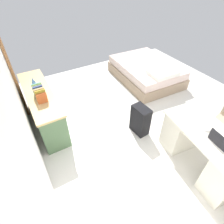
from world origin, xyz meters
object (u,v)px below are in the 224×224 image
(suitcase_black, at_px, (140,120))
(desk, at_px, (203,150))
(credenza, at_px, (43,108))
(figurine_small, at_px, (33,80))
(bed, at_px, (146,72))
(laptop, at_px, (221,142))
(computer_mouse, at_px, (208,130))

(suitcase_black, bearing_deg, desk, -165.06)
(credenza, bearing_deg, figurine_small, 0.24)
(suitcase_black, xyz_separation_m, figurine_small, (1.57, 1.53, 0.52))
(desk, relative_size, bed, 0.77)
(suitcase_black, relative_size, laptop, 1.80)
(computer_mouse, bearing_deg, bed, -13.30)
(desk, relative_size, laptop, 4.51)
(suitcase_black, bearing_deg, laptop, -169.93)
(laptop, bearing_deg, bed, -20.08)
(figurine_small, bearing_deg, suitcase_black, -135.83)
(bed, xyz_separation_m, suitcase_black, (-1.53, 1.35, 0.06))
(desk, distance_m, figurine_small, 3.33)
(suitcase_black, height_order, figurine_small, figurine_small)
(bed, bearing_deg, suitcase_black, 138.56)
(desk, height_order, laptop, laptop)
(suitcase_black, bearing_deg, computer_mouse, -163.10)
(credenza, bearing_deg, suitcase_black, -128.25)
(suitcase_black, distance_m, figurine_small, 2.25)
(suitcase_black, relative_size, figurine_small, 5.48)
(computer_mouse, bearing_deg, credenza, 47.73)
(desk, xyz_separation_m, laptop, (-0.17, 0.06, 0.41))
(suitcase_black, height_order, laptop, laptop)
(credenza, relative_size, figurine_small, 16.36)
(bed, xyz_separation_m, laptop, (-2.83, 1.03, 0.56))
(computer_mouse, distance_m, figurine_small, 3.24)
(laptop, distance_m, figurine_small, 3.41)
(credenza, height_order, figurine_small, figurine_small)
(credenza, relative_size, laptop, 5.37)
(bed, bearing_deg, figurine_small, 89.26)
(desk, distance_m, bed, 2.83)
(desk, xyz_separation_m, bed, (2.65, -0.97, -0.15))
(computer_mouse, bearing_deg, desk, 178.05)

